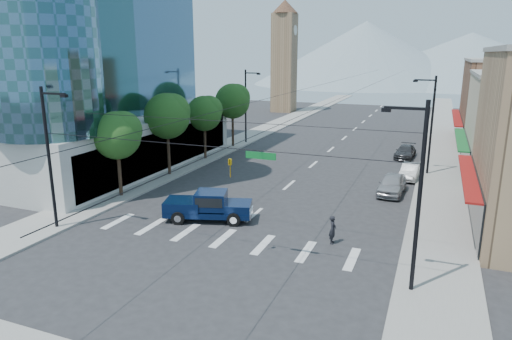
# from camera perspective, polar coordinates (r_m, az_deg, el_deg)

# --- Properties ---
(ground) EXTENTS (160.00, 160.00, 0.00)m
(ground) POSITION_cam_1_polar(r_m,az_deg,el_deg) (26.74, -5.15, -9.73)
(ground) COLOR #28282B
(ground) RESTS_ON ground
(sidewalk_left) EXTENTS (4.00, 120.00, 0.15)m
(sidewalk_left) POSITION_cam_1_polar(r_m,az_deg,el_deg) (66.80, 1.14, 5.06)
(sidewalk_left) COLOR gray
(sidewalk_left) RESTS_ON ground
(sidewalk_right) EXTENTS (4.00, 120.00, 0.15)m
(sidewalk_right) POSITION_cam_1_polar(r_m,az_deg,el_deg) (62.64, 22.18, 3.37)
(sidewalk_right) COLOR gray
(sidewalk_right) RESTS_ON ground
(office_tower) EXTENTS (29.50, 27.00, 30.00)m
(office_tower) POSITION_cam_1_polar(r_m,az_deg,el_deg) (51.77, -25.89, 16.96)
(office_tower) COLOR #B7B7B2
(office_tower) RESTS_ON ground
(clock_tower) EXTENTS (4.80, 4.80, 20.40)m
(clock_tower) POSITION_cam_1_polar(r_m,az_deg,el_deg) (88.16, 3.56, 14.20)
(clock_tower) COLOR #8C6B4C
(clock_tower) RESTS_ON ground
(mountain_left) EXTENTS (80.00, 80.00, 22.00)m
(mountain_left) POSITION_cam_1_polar(r_m,az_deg,el_deg) (173.68, 13.50, 14.04)
(mountain_left) COLOR gray
(mountain_left) RESTS_ON ground
(mountain_right) EXTENTS (90.00, 90.00, 18.00)m
(mountain_right) POSITION_cam_1_polar(r_m,az_deg,el_deg) (181.91, 25.17, 12.47)
(mountain_right) COLOR gray
(mountain_right) RESTS_ON ground
(tree_near) EXTENTS (3.65, 3.64, 6.71)m
(tree_near) POSITION_cam_1_polar(r_m,az_deg,el_deg) (36.10, -16.77, 4.36)
(tree_near) COLOR black
(tree_near) RESTS_ON ground
(tree_midnear) EXTENTS (4.09, 4.09, 7.52)m
(tree_midnear) POSITION_cam_1_polar(r_m,az_deg,el_deg) (41.65, -10.86, 6.81)
(tree_midnear) COLOR black
(tree_midnear) RESTS_ON ground
(tree_midfar) EXTENTS (3.65, 3.64, 6.71)m
(tree_midfar) POSITION_cam_1_polar(r_m,az_deg,el_deg) (47.72, -6.30, 7.19)
(tree_midfar) COLOR black
(tree_midfar) RESTS_ON ground
(tree_far) EXTENTS (4.09, 4.09, 7.52)m
(tree_far) POSITION_cam_1_polar(r_m,az_deg,el_deg) (53.90, -2.80, 8.72)
(tree_far) COLOR black
(tree_far) RESTS_ON ground
(signal_rig) EXTENTS (21.80, 0.20, 9.00)m
(signal_rig) POSITION_cam_1_polar(r_m,az_deg,el_deg) (24.26, -6.05, -0.64)
(signal_rig) COLOR black
(signal_rig) RESTS_ON ground
(lamp_pole_nw) EXTENTS (2.00, 0.25, 9.00)m
(lamp_pole_nw) POSITION_cam_1_polar(r_m,az_deg,el_deg) (56.45, -1.18, 8.33)
(lamp_pole_nw) COLOR black
(lamp_pole_nw) RESTS_ON ground
(lamp_pole_ne) EXTENTS (2.00, 0.25, 9.00)m
(lamp_pole_ne) POSITION_cam_1_polar(r_m,az_deg,el_deg) (44.10, 20.96, 5.68)
(lamp_pole_ne) COLOR black
(lamp_pole_ne) RESTS_ON ground
(pickup_truck) EXTENTS (6.21, 3.70, 1.99)m
(pickup_truck) POSITION_cam_1_polar(r_m,az_deg,el_deg) (30.75, -6.04, -4.41)
(pickup_truck) COLOR #071537
(pickup_truck) RESTS_ON ground
(pedestrian) EXTENTS (0.46, 0.66, 1.71)m
(pedestrian) POSITION_cam_1_polar(r_m,az_deg,el_deg) (27.37, 9.56, -7.36)
(pedestrian) COLOR black
(pedestrian) RESTS_ON ground
(parked_car_near) EXTENTS (2.16, 4.80, 1.60)m
(parked_car_near) POSITION_cam_1_polar(r_m,az_deg,el_deg) (37.85, 16.64, -1.71)
(parked_car_near) COLOR #A1A1A5
(parked_car_near) RESTS_ON ground
(parked_car_mid) EXTENTS (1.76, 4.23, 1.36)m
(parked_car_mid) POSITION_cam_1_polar(r_m,az_deg,el_deg) (42.90, 18.70, -0.17)
(parked_car_mid) COLOR silver
(parked_car_mid) RESTS_ON ground
(parked_car_far) EXTENTS (2.20, 4.69, 1.32)m
(parked_car_far) POSITION_cam_1_polar(r_m,az_deg,el_deg) (51.47, 18.16, 2.19)
(parked_car_far) COLOR #343336
(parked_car_far) RESTS_ON ground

